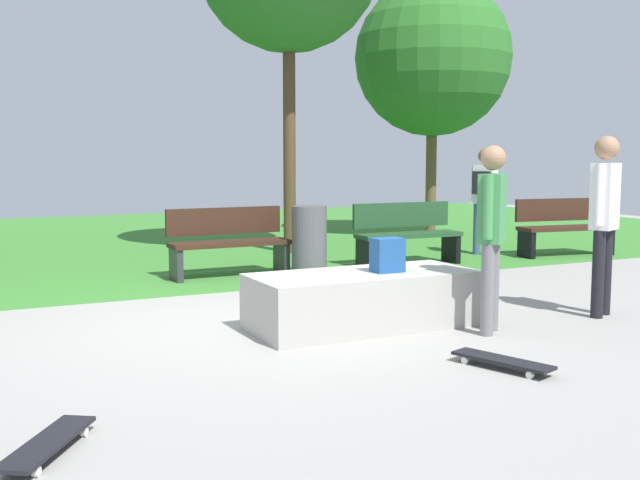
% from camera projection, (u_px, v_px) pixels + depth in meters
% --- Properties ---
extents(ground_plane, '(28.00, 28.00, 0.00)m').
position_uv_depth(ground_plane, '(238.00, 323.00, 7.34)').
color(ground_plane, gray).
extents(grass_lawn, '(26.60, 12.35, 0.01)m').
position_uv_depth(grass_lawn, '(93.00, 241.00, 14.31)').
color(grass_lawn, '#387A2D').
rests_on(grass_lawn, ground_plane).
extents(concrete_ledge, '(2.13, 0.91, 0.52)m').
position_uv_depth(concrete_ledge, '(364.00, 300.00, 7.16)').
color(concrete_ledge, '#A8A59E').
rests_on(concrete_ledge, ground_plane).
extents(backpack_on_ledge, '(0.28, 0.21, 0.32)m').
position_uv_depth(backpack_on_ledge, '(387.00, 255.00, 7.14)').
color(backpack_on_ledge, '#1E4C8C').
rests_on(backpack_on_ledge, concrete_ledge).
extents(skater_performing_trick, '(0.40, 0.32, 1.80)m').
position_uv_depth(skater_performing_trick, '(604.00, 211.00, 7.57)').
color(skater_performing_trick, black).
rests_on(skater_performing_trick, ground_plane).
extents(skater_watching, '(0.37, 0.36, 1.70)m').
position_uv_depth(skater_watching, '(492.00, 224.00, 6.85)').
color(skater_watching, slate).
rests_on(skater_watching, ground_plane).
extents(skateboard_by_ledge, '(0.44, 0.82, 0.08)m').
position_uv_depth(skateboard_by_ledge, '(502.00, 361.00, 5.78)').
color(skateboard_by_ledge, black).
rests_on(skateboard_by_ledge, ground_plane).
extents(skateboard_spare, '(0.61, 0.78, 0.08)m').
position_uv_depth(skateboard_spare, '(48.00, 443.00, 4.12)').
color(skateboard_spare, black).
rests_on(skateboard_spare, ground_plane).
extents(park_bench_by_oak, '(1.60, 0.48, 0.91)m').
position_uv_depth(park_bench_by_oak, '(228.00, 240.00, 10.13)').
color(park_bench_by_oak, '#331E14').
rests_on(park_bench_by_oak, ground_plane).
extents(park_bench_far_right, '(1.61, 0.51, 0.91)m').
position_uv_depth(park_bench_far_right, '(406.00, 232.00, 11.20)').
color(park_bench_far_right, '#1E4223').
rests_on(park_bench_far_right, ground_plane).
extents(park_bench_far_left, '(1.65, 0.69, 0.91)m').
position_uv_depth(park_bench_far_left, '(564.00, 226.00, 12.25)').
color(park_bench_far_left, '#331E14').
rests_on(park_bench_far_left, ground_plane).
extents(tree_young_birch, '(3.05, 3.05, 5.02)m').
position_uv_depth(tree_young_birch, '(433.00, 58.00, 14.91)').
color(tree_young_birch, brown).
rests_on(tree_young_birch, grass_lawn).
extents(trash_bin, '(0.47, 0.47, 0.93)m').
position_uv_depth(trash_bin, '(309.00, 241.00, 10.19)').
color(trash_bin, '#4C4C51').
rests_on(trash_bin, ground_plane).
extents(pedestrian_with_backpack, '(0.44, 0.43, 1.71)m').
position_uv_depth(pedestrian_with_backpack, '(484.00, 192.00, 12.24)').
color(pedestrian_with_backpack, '#3F5184').
rests_on(pedestrian_with_backpack, ground_plane).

